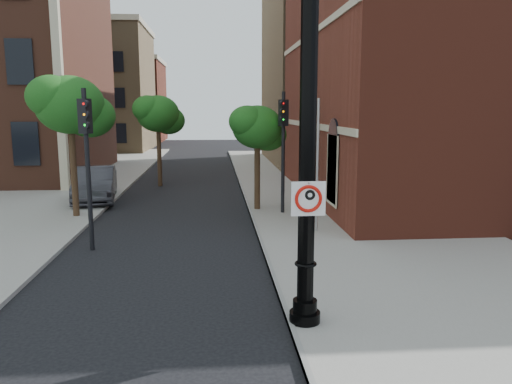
{
  "coord_description": "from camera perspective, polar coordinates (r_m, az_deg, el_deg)",
  "views": [
    {
      "loc": [
        0.6,
        -8.97,
        4.25
      ],
      "look_at": [
        1.53,
        2.0,
        2.4
      ],
      "focal_mm": 35.0,
      "sensor_mm": 36.0,
      "label": 1
    }
  ],
  "objects": [
    {
      "name": "ground",
      "position": [
        9.94,
        -8.14,
        -15.88
      ],
      "size": [
        120.0,
        120.0,
        0.0
      ],
      "primitive_type": "plane",
      "color": "black",
      "rests_on": "ground"
    },
    {
      "name": "sidewalk_right",
      "position": [
        20.16,
        10.83,
        -2.64
      ],
      "size": [
        8.0,
        60.0,
        0.12
      ],
      "primitive_type": "cube",
      "color": "gray",
      "rests_on": "ground"
    },
    {
      "name": "sidewalk_left",
      "position": [
        28.93,
        -24.15,
        0.36
      ],
      "size": [
        10.0,
        50.0,
        0.12
      ],
      "primitive_type": "cube",
      "color": "gray",
      "rests_on": "ground"
    },
    {
      "name": "curb_edge",
      "position": [
        19.48,
        -0.45,
        -2.86
      ],
      "size": [
        0.1,
        60.0,
        0.14
      ],
      "primitive_type": "cube",
      "color": "gray",
      "rests_on": "ground"
    },
    {
      "name": "bg_building_tan_a",
      "position": [
        54.47,
        -18.55,
        10.89
      ],
      "size": [
        12.0,
        12.0,
        12.0
      ],
      "primitive_type": "cube",
      "color": "olive",
      "rests_on": "ground"
    },
    {
      "name": "bg_building_red",
      "position": [
        68.15,
        -15.72,
        9.81
      ],
      "size": [
        12.0,
        12.0,
        10.0
      ],
      "primitive_type": "cube",
      "color": "maroon",
      "rests_on": "ground"
    },
    {
      "name": "bg_building_tan_b",
      "position": [
        41.99,
        17.14,
        12.87
      ],
      "size": [
        22.0,
        14.0,
        14.0
      ],
      "primitive_type": "cube",
      "color": "olive",
      "rests_on": "ground"
    },
    {
      "name": "lamppost",
      "position": [
        9.33,
        5.9,
        3.67
      ],
      "size": [
        0.61,
        0.61,
        7.16
      ],
      "color": "black",
      "rests_on": "ground"
    },
    {
      "name": "no_parking_sign",
      "position": [
        9.25,
        6.02,
        -0.73
      ],
      "size": [
        0.65,
        0.07,
        0.65
      ],
      "rotation": [
        0.0,
        0.0,
        0.02
      ],
      "color": "white",
      "rests_on": "ground"
    },
    {
      "name": "parked_car",
      "position": [
        24.09,
        -17.89,
        0.84
      ],
      "size": [
        2.38,
        5.07,
        1.61
      ],
      "primitive_type": "imported",
      "rotation": [
        0.0,
        0.0,
        0.14
      ],
      "color": "#313136",
      "rests_on": "ground"
    },
    {
      "name": "traffic_signal_left",
      "position": [
        15.51,
        -18.8,
        5.35
      ],
      "size": [
        0.39,
        0.43,
        4.83
      ],
      "rotation": [
        0.0,
        0.0,
        -0.43
      ],
      "color": "black",
      "rests_on": "ground"
    },
    {
      "name": "traffic_signal_right",
      "position": [
        19.72,
        3.12,
        6.75
      ],
      "size": [
        0.4,
        0.43,
        4.9
      ],
      "rotation": [
        0.0,
        0.0,
        0.42
      ],
      "color": "black",
      "rests_on": "ground"
    },
    {
      "name": "utility_pole",
      "position": [
        16.84,
        7.03,
        2.78
      ],
      "size": [
        0.09,
        0.09,
        4.58
      ],
      "primitive_type": "cylinder",
      "color": "#999999",
      "rests_on": "ground"
    },
    {
      "name": "street_tree_a",
      "position": [
        20.32,
        -20.36,
        9.14
      ],
      "size": [
        3.04,
        2.75,
        5.47
      ],
      "color": "#302313",
      "rests_on": "ground"
    },
    {
      "name": "street_tree_b",
      "position": [
        27.85,
        -11.07,
        8.64
      ],
      "size": [
        2.75,
        2.48,
        4.95
      ],
      "color": "#302313",
      "rests_on": "ground"
    },
    {
      "name": "street_tree_c",
      "position": [
        20.46,
        0.21,
        7.28
      ],
      "size": [
        2.43,
        2.2,
        4.38
      ],
      "color": "#302313",
      "rests_on": "ground"
    }
  ]
}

